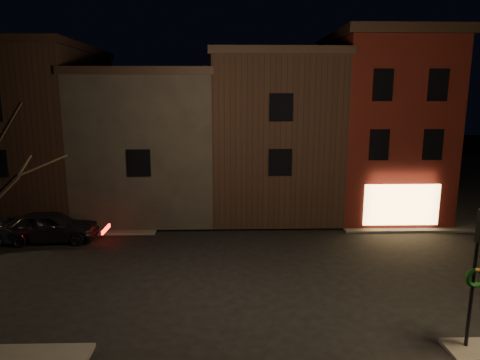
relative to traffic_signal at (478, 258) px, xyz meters
name	(u,v)px	position (x,y,z in m)	size (l,w,h in m)	color
ground	(257,274)	(-5.60, 5.51, -2.81)	(120.00, 120.00, 0.00)	black
sidewalk_far_right	(470,177)	(14.40, 25.51, -2.75)	(30.00, 30.00, 0.12)	#2D2B28
sidewalk_far_left	(8,179)	(-25.60, 25.51, -2.75)	(30.00, 30.00, 0.12)	#2D2B28
corner_building	(380,124)	(2.40, 14.98, 2.59)	(6.50, 8.50, 10.50)	#47100C
row_building_a	(271,132)	(-4.10, 16.01, 2.03)	(7.30, 10.30, 9.40)	black
row_building_b	(155,141)	(-11.35, 16.01, 1.53)	(7.80, 10.30, 8.40)	black
row_building_c	(37,129)	(-18.60, 16.01, 2.28)	(7.30, 10.30, 9.90)	black
traffic_signal	(478,258)	(0.00, 0.00, 0.00)	(0.58, 0.38, 4.05)	black
parked_car_a	(51,226)	(-15.55, 9.71, -2.04)	(1.81, 4.51, 1.54)	black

